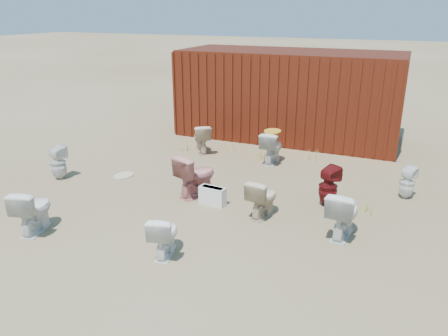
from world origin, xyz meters
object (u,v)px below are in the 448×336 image
at_px(toilet_back_e, 407,183).
at_px(toilet_front_a, 33,210).
at_px(toilet_front_pink, 196,175).
at_px(toilet_back_beige_right, 263,198).
at_px(toilet_back_beige_left, 201,138).
at_px(shipping_container, 289,95).
at_px(toilet_front_e, 343,213).
at_px(toilet_front_maroon, 328,186).
at_px(toilet_back_yellowlid, 272,147).
at_px(loose_tank, 212,196).
at_px(toilet_front_c, 164,235).
at_px(toilet_back_a, 58,163).

bearing_deg(toilet_back_e, toilet_front_a, 54.33).
bearing_deg(toilet_front_pink, toilet_back_beige_right, -172.15).
bearing_deg(toilet_back_beige_left, shipping_container, -159.50).
bearing_deg(toilet_back_beige_right, shipping_container, -68.73).
bearing_deg(shipping_container, toilet_back_beige_right, -79.06).
distance_m(toilet_front_pink, toilet_front_e, 2.94).
xyz_separation_m(shipping_container, toilet_back_beige_left, (-1.59, -2.37, -0.83)).
bearing_deg(toilet_front_maroon, toilet_back_beige_right, 71.78).
height_order(toilet_front_pink, toilet_back_yellowlid, toilet_front_pink).
distance_m(shipping_container, toilet_front_e, 5.98).
bearing_deg(toilet_front_maroon, loose_tank, 51.48).
relative_size(toilet_front_pink, toilet_back_beige_right, 1.21).
distance_m(shipping_container, toilet_front_a, 7.63).
bearing_deg(shipping_container, toilet_front_e, -65.92).
distance_m(shipping_container, toilet_back_beige_right, 5.39).
relative_size(toilet_front_c, toilet_front_e, 0.83).
bearing_deg(toilet_front_pink, toilet_front_a, 74.43).
distance_m(toilet_front_e, toilet_back_e, 2.22).
xyz_separation_m(toilet_front_a, toilet_back_yellowlid, (2.55, 4.82, 0.00)).
distance_m(toilet_front_pink, loose_tank, 0.60).
bearing_deg(toilet_front_pink, toilet_back_e, -137.34).
bearing_deg(toilet_back_e, toilet_back_beige_right, 58.17).
relative_size(toilet_front_pink, toilet_front_maroon, 1.10).
height_order(toilet_front_maroon, loose_tank, toilet_front_maroon).
xyz_separation_m(toilet_front_c, toilet_front_maroon, (1.89, 2.71, 0.05)).
relative_size(toilet_front_c, loose_tank, 1.32).
distance_m(toilet_back_beige_left, toilet_back_yellowlid, 1.89).
height_order(toilet_front_a, toilet_front_maroon, toilet_front_maroon).
bearing_deg(toilet_front_c, loose_tank, -101.73).
bearing_deg(toilet_back_e, toilet_back_a, 34.65).
xyz_separation_m(toilet_front_a, toilet_front_c, (2.34, 0.21, -0.05)).
bearing_deg(toilet_back_yellowlid, toilet_back_beige_left, -0.25).
relative_size(toilet_front_e, toilet_back_beige_right, 1.14).
height_order(toilet_back_beige_right, toilet_back_e, toilet_back_beige_right).
height_order(shipping_container, toilet_back_beige_right, shipping_container).
bearing_deg(toilet_front_pink, shipping_container, -74.39).
bearing_deg(shipping_container, toilet_front_c, -89.27).
xyz_separation_m(toilet_front_e, toilet_back_e, (0.90, 2.03, -0.08)).
bearing_deg(toilet_front_maroon, toilet_front_pink, 41.63).
xyz_separation_m(shipping_container, toilet_front_maroon, (1.98, -4.33, -0.82)).
relative_size(shipping_container, toilet_back_beige_left, 8.11).
bearing_deg(toilet_front_maroon, toilet_back_e, -115.29).
bearing_deg(toilet_back_yellowlid, toilet_front_c, 88.94).
relative_size(toilet_front_maroon, toilet_back_beige_right, 1.10).
relative_size(toilet_back_beige_right, toilet_back_e, 1.10).
height_order(toilet_front_a, toilet_back_yellowlid, same).
bearing_deg(toilet_front_a, toilet_back_a, -70.31).
relative_size(toilet_front_c, toilet_back_a, 0.90).
distance_m(toilet_front_pink, toilet_back_beige_left, 2.74).
relative_size(toilet_front_c, toilet_back_yellowlid, 0.86).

